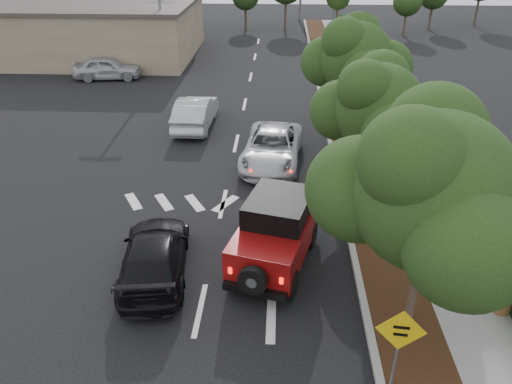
# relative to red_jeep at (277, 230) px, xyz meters

# --- Properties ---
(ground) EXTENTS (120.00, 120.00, 0.00)m
(ground) POSITION_rel_red_jeep_xyz_m (-2.11, -2.44, -1.15)
(ground) COLOR black
(ground) RESTS_ON ground
(curb) EXTENTS (0.20, 70.00, 0.15)m
(curb) POSITION_rel_red_jeep_xyz_m (2.49, 9.56, -1.07)
(curb) COLOR #9E9B93
(curb) RESTS_ON ground
(planting_strip) EXTENTS (1.80, 70.00, 0.12)m
(planting_strip) POSITION_rel_red_jeep_xyz_m (3.49, 9.56, -1.09)
(planting_strip) COLOR black
(planting_strip) RESTS_ON ground
(sidewalk) EXTENTS (2.00, 70.00, 0.12)m
(sidewalk) POSITION_rel_red_jeep_xyz_m (5.39, 9.56, -1.09)
(sidewalk) COLOR gray
(sidewalk) RESTS_ON ground
(hedge) EXTENTS (0.80, 70.00, 0.80)m
(hedge) POSITION_rel_red_jeep_xyz_m (6.79, 9.56, -0.75)
(hedge) COLOR black
(hedge) RESTS_ON ground
(commercial_building) EXTENTS (22.00, 12.00, 4.00)m
(commercial_building) POSITION_rel_red_jeep_xyz_m (-18.11, 27.56, 0.85)
(commercial_building) COLOR #7B6655
(commercial_building) RESTS_ON ground
(transmission_tower) EXTENTS (7.00, 4.00, 28.00)m
(transmission_tower) POSITION_rel_red_jeep_xyz_m (3.89, 45.56, -1.15)
(transmission_tower) COLOR slate
(transmission_tower) RESTS_ON ground
(street_tree_near) EXTENTS (3.80, 3.80, 5.92)m
(street_tree_near) POSITION_rel_red_jeep_xyz_m (3.49, -2.94, -1.15)
(street_tree_near) COLOR black
(street_tree_near) RESTS_ON ground
(street_tree_mid) EXTENTS (3.20, 3.20, 5.32)m
(street_tree_mid) POSITION_rel_red_jeep_xyz_m (3.49, 4.06, -1.15)
(street_tree_mid) COLOR black
(street_tree_mid) RESTS_ON ground
(street_tree_far) EXTENTS (3.40, 3.40, 5.62)m
(street_tree_far) POSITION_rel_red_jeep_xyz_m (3.49, 10.56, -1.15)
(street_tree_far) COLOR black
(street_tree_far) RESTS_ON ground
(light_pole_a) EXTENTS (2.00, 0.22, 9.00)m
(light_pole_a) POSITION_rel_red_jeep_xyz_m (-8.61, 23.56, -1.15)
(light_pole_a) COLOR slate
(light_pole_a) RESTS_ON ground
(light_pole_b) EXTENTS (2.00, 0.22, 9.00)m
(light_pole_b) POSITION_rel_red_jeep_xyz_m (-9.61, 35.56, -1.15)
(light_pole_b) COLOR slate
(light_pole_b) RESTS_ON ground
(red_jeep) EXTENTS (2.91, 4.60, 2.25)m
(red_jeep) POSITION_rel_red_jeep_xyz_m (0.00, 0.00, 0.00)
(red_jeep) COLOR black
(red_jeep) RESTS_ON ground
(silver_suv_ahead) EXTENTS (2.96, 5.55, 1.48)m
(silver_suv_ahead) POSITION_rel_red_jeep_xyz_m (-0.31, 7.39, -0.40)
(silver_suv_ahead) COLOR #B7B9BF
(silver_suv_ahead) RESTS_ON ground
(black_suv_oncoming) EXTENTS (2.50, 4.93, 1.37)m
(black_suv_oncoming) POSITION_rel_red_jeep_xyz_m (-3.70, -0.87, -0.46)
(black_suv_oncoming) COLOR black
(black_suv_oncoming) RESTS_ON ground
(silver_sedan_oncoming) EXTENTS (1.82, 4.90, 1.60)m
(silver_sedan_oncoming) POSITION_rel_red_jeep_xyz_m (-4.43, 11.75, -0.35)
(silver_sedan_oncoming) COLOR #AFB3B7
(silver_sedan_oncoming) RESTS_ON ground
(parked_suv) EXTENTS (4.69, 2.35, 1.53)m
(parked_suv) POSITION_rel_red_jeep_xyz_m (-11.91, 20.55, -0.38)
(parked_suv) COLOR #A9ABB1
(parked_suv) RESTS_ON ground
(speed_hump_sign) EXTENTS (1.08, 0.15, 2.30)m
(speed_hump_sign) POSITION_rel_red_jeep_xyz_m (2.69, -4.96, 0.45)
(speed_hump_sign) COLOR slate
(speed_hump_sign) RESTS_ON ground
(terracotta_planter) EXTENTS (0.64, 0.64, 1.12)m
(terracotta_planter) POSITION_rel_red_jeep_xyz_m (6.20, -2.17, -0.39)
(terracotta_planter) COLOR brown
(terracotta_planter) RESTS_ON ground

